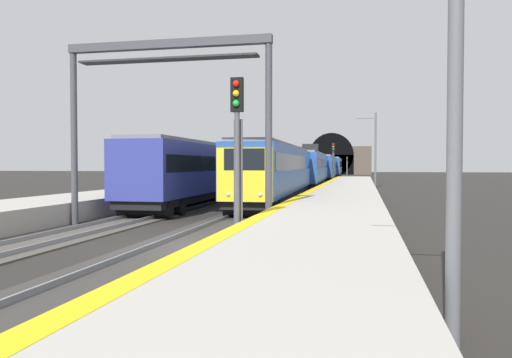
% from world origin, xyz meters
% --- Properties ---
extents(ground_plane, '(320.00, 320.00, 0.00)m').
position_xyz_m(ground_plane, '(0.00, 0.00, 0.00)').
color(ground_plane, '#282623').
extents(platform_right, '(112.00, 4.42, 0.94)m').
position_xyz_m(platform_right, '(0.00, -4.31, 0.47)').
color(platform_right, '#ADA89E').
rests_on(platform_right, ground_plane).
extents(platform_right_edge_strip, '(112.00, 0.50, 0.01)m').
position_xyz_m(platform_right_edge_strip, '(0.00, -2.35, 0.95)').
color(platform_right_edge_strip, yellow).
rests_on(platform_right_edge_strip, platform_right).
extents(track_main_line, '(160.00, 3.19, 0.21)m').
position_xyz_m(track_main_line, '(0.00, 0.00, 0.04)').
color(track_main_line, '#383533').
rests_on(track_main_line, ground_plane).
extents(track_adjacent_line, '(160.00, 2.60, 0.21)m').
position_xyz_m(track_adjacent_line, '(0.00, 4.86, 0.04)').
color(track_adjacent_line, '#4C4742').
rests_on(track_adjacent_line, ground_plane).
extents(train_main_approaching, '(84.77, 3.28, 4.81)m').
position_xyz_m(train_main_approaching, '(49.66, -0.00, 2.24)').
color(train_main_approaching, '#264C99').
rests_on(train_main_approaching, ground_plane).
extents(train_adjacent_platform, '(56.02, 3.23, 4.93)m').
position_xyz_m(train_adjacent_platform, '(34.28, 4.86, 2.28)').
color(train_adjacent_platform, navy).
rests_on(train_adjacent_platform, ground_plane).
extents(railway_signal_near, '(0.39, 0.38, 5.31)m').
position_xyz_m(railway_signal_near, '(-0.20, -1.82, 3.21)').
color(railway_signal_near, '#4C4C54').
rests_on(railway_signal_near, ground_plane).
extents(railway_signal_mid, '(0.39, 0.38, 5.37)m').
position_xyz_m(railway_signal_mid, '(49.58, -1.82, 3.24)').
color(railway_signal_mid, '#38383D').
rests_on(railway_signal_mid, ground_plane).
extents(railway_signal_far, '(0.39, 0.38, 4.42)m').
position_xyz_m(railway_signal_far, '(103.39, -1.82, 2.63)').
color(railway_signal_far, '#4C4C54').
rests_on(railway_signal_far, ground_plane).
extents(overhead_signal_gantry, '(0.70, 8.95, 7.83)m').
position_xyz_m(overhead_signal_gantry, '(4.61, 2.43, 5.88)').
color(overhead_signal_gantry, '#3F3F47').
rests_on(overhead_signal_gantry, ground_plane).
extents(tunnel_portal, '(3.03, 19.90, 11.15)m').
position_xyz_m(tunnel_portal, '(115.18, 2.43, 3.61)').
color(tunnel_portal, '#51473D').
rests_on(tunnel_portal, ground_plane).
extents(catenary_mast_near, '(0.22, 2.10, 7.89)m').
position_xyz_m(catenary_mast_near, '(-7.67, -6.89, 4.05)').
color(catenary_mast_near, '#595B60').
rests_on(catenary_mast_near, ground_plane).
extents(catenary_mast_far, '(0.22, 2.35, 8.47)m').
position_xyz_m(catenary_mast_far, '(43.51, -6.88, 4.36)').
color(catenary_mast_far, '#595B60').
rests_on(catenary_mast_far, ground_plane).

